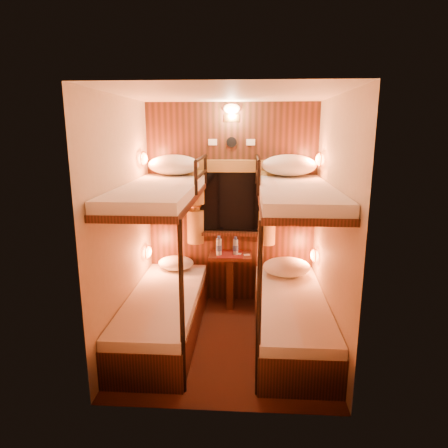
# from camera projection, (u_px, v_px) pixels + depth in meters

# --- Properties ---
(floor) EXTENTS (2.10, 2.10, 0.00)m
(floor) POSITION_uv_depth(u_px,v_px,m) (226.00, 340.00, 4.07)
(floor) COLOR black
(floor) RESTS_ON ground
(ceiling) EXTENTS (2.10, 2.10, 0.00)m
(ceiling) POSITION_uv_depth(u_px,v_px,m) (227.00, 94.00, 3.51)
(ceiling) COLOR silver
(ceiling) RESTS_ON wall_back
(wall_back) EXTENTS (2.40, 0.00, 2.40)m
(wall_back) POSITION_uv_depth(u_px,v_px,m) (231.00, 205.00, 4.81)
(wall_back) COLOR #C6B293
(wall_back) RESTS_ON floor
(wall_front) EXTENTS (2.40, 0.00, 2.40)m
(wall_front) POSITION_uv_depth(u_px,v_px,m) (218.00, 262.00, 2.77)
(wall_front) COLOR #C6B293
(wall_front) RESTS_ON floor
(wall_left) EXTENTS (0.00, 2.40, 2.40)m
(wall_left) POSITION_uv_depth(u_px,v_px,m) (123.00, 225.00, 3.85)
(wall_left) COLOR #C6B293
(wall_left) RESTS_ON floor
(wall_right) EXTENTS (0.00, 2.40, 2.40)m
(wall_right) POSITION_uv_depth(u_px,v_px,m) (333.00, 228.00, 3.73)
(wall_right) COLOR #C6B293
(wall_right) RESTS_ON floor
(back_panel) EXTENTS (2.00, 0.03, 2.40)m
(back_panel) POSITION_uv_depth(u_px,v_px,m) (231.00, 206.00, 4.80)
(back_panel) COLOR black
(back_panel) RESTS_ON floor
(bunk_left) EXTENTS (0.72, 1.90, 1.82)m
(bunk_left) POSITION_uv_depth(u_px,v_px,m) (163.00, 285.00, 4.05)
(bunk_left) COLOR black
(bunk_left) RESTS_ON floor
(bunk_right) EXTENTS (0.72, 1.90, 1.82)m
(bunk_right) POSITION_uv_depth(u_px,v_px,m) (292.00, 288.00, 3.97)
(bunk_right) COLOR black
(bunk_right) RESTS_ON floor
(window) EXTENTS (1.00, 0.12, 0.79)m
(window) POSITION_uv_depth(u_px,v_px,m) (231.00, 208.00, 4.77)
(window) COLOR black
(window) RESTS_ON back_panel
(curtains) EXTENTS (1.10, 0.22, 1.00)m
(curtains) POSITION_uv_depth(u_px,v_px,m) (231.00, 201.00, 4.72)
(curtains) COLOR olive
(curtains) RESTS_ON back_panel
(back_fixtures) EXTENTS (0.54, 0.09, 0.48)m
(back_fixtures) POSITION_uv_depth(u_px,v_px,m) (232.00, 116.00, 4.52)
(back_fixtures) COLOR black
(back_fixtures) RESTS_ON back_panel
(reading_lamps) EXTENTS (2.00, 0.20, 1.25)m
(reading_lamps) POSITION_uv_depth(u_px,v_px,m) (230.00, 208.00, 4.46)
(reading_lamps) COLOR #FF6026
(reading_lamps) RESTS_ON wall_left
(table) EXTENTS (0.50, 0.34, 0.66)m
(table) POSITION_uv_depth(u_px,v_px,m) (230.00, 273.00, 4.80)
(table) COLOR #522312
(table) RESTS_ON floor
(bottle_left) EXTENTS (0.07, 0.07, 0.23)m
(bottle_left) POSITION_uv_depth(u_px,v_px,m) (219.00, 247.00, 4.68)
(bottle_left) COLOR #99BFE5
(bottle_left) RESTS_ON table
(bottle_right) EXTENTS (0.06, 0.06, 0.22)m
(bottle_right) POSITION_uv_depth(u_px,v_px,m) (236.00, 247.00, 4.70)
(bottle_right) COLOR #99BFE5
(bottle_right) RESTS_ON table
(sachet_a) EXTENTS (0.09, 0.08, 0.01)m
(sachet_a) POSITION_uv_depth(u_px,v_px,m) (238.00, 254.00, 4.74)
(sachet_a) COLOR silver
(sachet_a) RESTS_ON table
(sachet_b) EXTENTS (0.08, 0.06, 0.01)m
(sachet_b) POSITION_uv_depth(u_px,v_px,m) (247.00, 255.00, 4.71)
(sachet_b) COLOR silver
(sachet_b) RESTS_ON table
(pillow_lower_left) EXTENTS (0.42, 0.30, 0.17)m
(pillow_lower_left) POSITION_uv_depth(u_px,v_px,m) (176.00, 263.00, 4.76)
(pillow_lower_left) COLOR white
(pillow_lower_left) RESTS_ON bunk_left
(pillow_lower_right) EXTENTS (0.54, 0.39, 0.21)m
(pillow_lower_right) POSITION_uv_depth(u_px,v_px,m) (286.00, 267.00, 4.56)
(pillow_lower_right) COLOR white
(pillow_lower_right) RESTS_ON bunk_right
(pillow_upper_left) EXTENTS (0.58, 0.42, 0.23)m
(pillow_upper_left) POSITION_uv_depth(u_px,v_px,m) (174.00, 165.00, 4.53)
(pillow_upper_left) COLOR white
(pillow_upper_left) RESTS_ON bunk_left
(pillow_upper_right) EXTENTS (0.61, 0.43, 0.24)m
(pillow_upper_right) POSITION_uv_depth(u_px,v_px,m) (289.00, 165.00, 4.42)
(pillow_upper_right) COLOR white
(pillow_upper_right) RESTS_ON bunk_right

